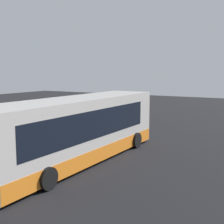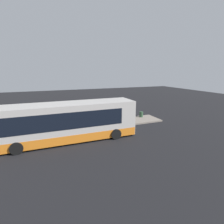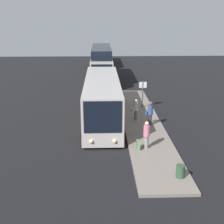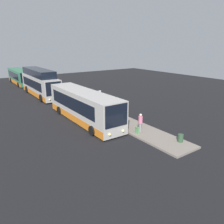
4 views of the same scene
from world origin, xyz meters
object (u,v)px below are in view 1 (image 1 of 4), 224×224
passenger_waiting (99,120)px  trash_bin (111,120)px  passenger_with_bags (48,134)px  bus_lead (77,130)px  passenger_boarding (51,127)px  suitcase (107,129)px

passenger_waiting → trash_bin: passenger_waiting is taller
passenger_with_bags → trash_bin: 9.09m
bus_lead → passenger_boarding: size_ratio=6.75×
passenger_boarding → passenger_with_bags: (-1.31, -0.90, -0.10)m
passenger_boarding → suitcase: 4.55m
passenger_boarding → suitcase: passenger_boarding is taller
passenger_waiting → trash_bin: bearing=-28.7°
bus_lead → passenger_with_bags: bearing=75.4°
passenger_with_bags → suitcase: size_ratio=1.94×
passenger_waiting → passenger_with_bags: passenger_waiting is taller
bus_lead → trash_bin: size_ratio=18.38×
passenger_waiting → bus_lead: bearing=156.0°
bus_lead → passenger_waiting: size_ratio=7.01×
trash_bin → passenger_waiting: bearing=-161.5°
passenger_waiting → suitcase: size_ratio=2.08×
passenger_with_bags → trash_bin: (8.99, 1.26, -0.54)m
passenger_with_bags → suitcase: 5.65m
bus_lead → suitcase: bearing=18.5°
passenger_waiting → trash_bin: 3.81m
bus_lead → passenger_waiting: bearing=23.2°
passenger_boarding → trash_bin: (7.68, 0.35, -0.64)m
passenger_waiting → suitcase: passenger_waiting is taller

